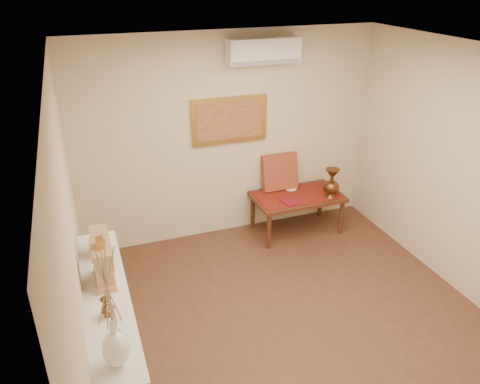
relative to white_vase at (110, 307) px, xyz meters
name	(u,v)px	position (x,y,z in m)	size (l,w,h in m)	color
floor	(302,333)	(1.81, 0.78, -1.46)	(4.50, 4.50, 0.00)	brown
ceiling	(322,62)	(1.81, 0.78, 1.24)	(4.50, 4.50, 0.00)	silver
wall_back	(229,138)	(1.81, 3.03, -0.11)	(4.00, 0.02, 2.70)	beige
wall_left	(75,260)	(-0.19, 0.78, -0.11)	(0.02, 4.50, 2.70)	beige
white_vase	(110,307)	(0.00, 0.00, 0.00)	(0.18, 0.18, 0.96)	white
candlestick	(113,321)	(0.01, 0.30, -0.36)	(0.11, 0.11, 0.23)	silver
brass_urn_small	(106,305)	(-0.02, 0.51, -0.37)	(0.09, 0.09, 0.21)	brown
table_cloth	(298,195)	(2.66, 2.66, -0.90)	(1.14, 0.59, 0.01)	maroon
brass_urn_tall	(332,180)	(3.05, 2.46, -0.66)	(0.22, 0.22, 0.49)	brown
plate	(291,188)	(2.66, 2.86, -0.89)	(0.16, 0.16, 0.01)	white
menu	(289,201)	(2.46, 2.51, -0.89)	(0.18, 0.25, 0.01)	maroon
cushion	(280,172)	(2.51, 2.94, -0.65)	(0.50, 0.10, 0.50)	maroon
display_ledge	(112,340)	(-0.01, 0.78, -0.97)	(0.37, 2.02, 0.98)	white
mantel_clock	(103,263)	(0.01, 0.97, -0.30)	(0.17, 0.36, 0.41)	tan
wooden_chest	(100,241)	(0.02, 1.42, -0.36)	(0.16, 0.21, 0.24)	tan
low_table	(297,199)	(2.66, 2.66, -0.97)	(1.20, 0.70, 0.55)	#4D2617
painting	(230,120)	(1.81, 3.01, 0.14)	(1.00, 0.06, 0.60)	#B98B3B
ac_unit	(263,51)	(2.21, 2.90, 0.99)	(0.90, 0.25, 0.30)	white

